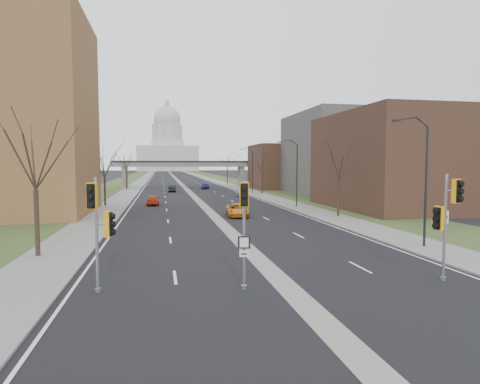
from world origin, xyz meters
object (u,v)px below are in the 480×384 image
object	(u,v)px
signal_pole_median	(244,215)
speed_limit_sign	(444,225)
car_left_far	(172,188)
signal_pole_left	(99,218)
signal_pole_right	(447,212)
car_right_near	(237,210)
car_right_far	(205,186)
car_left_near	(153,200)
car_right_mid	(242,193)

from	to	relation	value
signal_pole_median	speed_limit_sign	xyz separation A→B (m)	(12.93, 3.70, -1.40)
signal_pole_median	car_left_far	distance (m)	65.68
signal_pole_left	signal_pole_right	bearing A→B (deg)	4.68
car_left_far	car_right_near	xyz separation A→B (m)	(5.91, -40.35, -0.01)
car_right_near	car_right_far	bearing A→B (deg)	93.60
signal_pole_right	car_left_far	distance (m)	67.12
signal_pole_right	car_right_far	distance (m)	74.36
signal_pole_left	car_left_near	bearing A→B (deg)	97.44
signal_pole_median	car_left_far	xyz separation A→B (m)	(-1.41, 65.61, -2.72)
car_right_mid	car_right_far	xyz separation A→B (m)	(-3.86, 23.40, 0.12)
signal_pole_left	car_left_near	size ratio (longest dim) A/B	1.22
signal_pole_right	car_right_near	world-z (taller)	signal_pole_right
signal_pole_left	car_right_mid	size ratio (longest dim) A/B	1.20
signal_pole_right	car_left_far	size ratio (longest dim) A/B	1.23
speed_limit_sign	car_left_far	world-z (taller)	speed_limit_sign
car_left_far	car_right_far	world-z (taller)	car_right_far
signal_pole_left	speed_limit_sign	world-z (taller)	signal_pole_left
car_right_near	signal_pole_median	bearing A→B (deg)	-94.47
car_right_far	signal_pole_left	bearing A→B (deg)	-97.20
signal_pole_left	car_right_near	size ratio (longest dim) A/B	1.04
signal_pole_right	car_right_near	bearing A→B (deg)	83.13
car_right_near	speed_limit_sign	bearing A→B (deg)	-63.00
car_right_near	car_right_far	distance (m)	48.48
signal_pole_median	signal_pole_left	bearing A→B (deg)	-177.11
car_left_far	car_right_far	xyz separation A→B (m)	(7.64, 8.10, 0.04)
car_left_far	signal_pole_right	bearing A→B (deg)	99.49
car_right_near	car_right_far	xyz separation A→B (m)	(1.73, 48.45, 0.05)
speed_limit_sign	car_right_near	world-z (taller)	speed_limit_sign
signal_pole_left	car_left_far	size ratio (longest dim) A/B	1.21
speed_limit_sign	car_right_near	size ratio (longest dim) A/B	0.56
speed_limit_sign	car_right_near	distance (m)	23.19
speed_limit_sign	car_right_far	size ratio (longest dim) A/B	0.64
car_right_near	car_right_mid	xyz separation A→B (m)	(5.59, 25.05, -0.07)
signal_pole_right	car_right_near	size ratio (longest dim) A/B	1.06
signal_pole_median	car_left_near	xyz separation A→B (m)	(-4.75, 39.26, -2.70)
car_left_near	car_right_mid	world-z (taller)	car_left_near
car_left_near	car_right_far	xyz separation A→B (m)	(10.97, 34.44, 0.02)
car_left_near	car_right_far	distance (m)	36.15
signal_pole_median	car_right_mid	world-z (taller)	signal_pole_median
signal_pole_right	car_right_near	distance (m)	26.44
car_left_far	car_right_far	size ratio (longest dim) A/B	0.98
car_left_far	car_right_near	size ratio (longest dim) A/B	0.86
car_right_mid	car_right_far	world-z (taller)	car_right_far
speed_limit_sign	car_left_far	distance (m)	63.56
car_left_far	car_right_mid	distance (m)	19.14
signal_pole_right	car_right_far	world-z (taller)	signal_pole_right
signal_pole_left	car_left_far	world-z (taller)	signal_pole_left
speed_limit_sign	car_left_near	xyz separation A→B (m)	(-17.68, 35.56, -1.31)
signal_pole_right	car_left_far	bearing A→B (deg)	81.25
signal_pole_left	speed_limit_sign	bearing A→B (deg)	18.08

